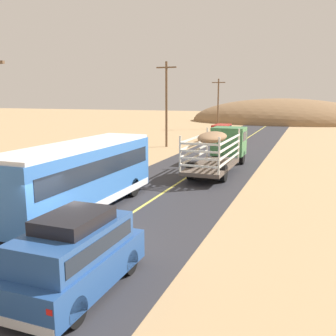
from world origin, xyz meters
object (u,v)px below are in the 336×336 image
object	(u,v)px
livestock_truck	(223,145)
bus	(80,175)
car_far	(222,132)
power_pole_mid	(166,102)
power_pole_far	(218,102)
suv_near	(76,254)

from	to	relation	value
livestock_truck	bus	bearing A→B (deg)	-106.58
car_far	power_pole_mid	size ratio (longest dim) A/B	0.52
bus	power_pole_mid	distance (m)	23.41
car_far	power_pole_far	distance (m)	16.60
suv_near	power_pole_mid	size ratio (longest dim) A/B	0.52
car_far	power_pole_far	world-z (taller)	power_pole_far
livestock_truck	suv_near	bearing A→B (deg)	-89.14
livestock_truck	bus	world-z (taller)	bus
car_far	power_pole_mid	world-z (taller)	power_pole_mid
power_pole_far	power_pole_mid	bearing A→B (deg)	-90.00
livestock_truck	power_pole_mid	world-z (taller)	power_pole_mid
bus	power_pole_far	distance (m)	46.53
bus	livestock_truck	bearing A→B (deg)	73.42
car_far	suv_near	bearing A→B (deg)	-83.25
livestock_truck	power_pole_far	size ratio (longest dim) A/B	1.20
suv_near	livestock_truck	world-z (taller)	livestock_truck
livestock_truck	power_pole_mid	bearing A→B (deg)	130.11
suv_near	bus	xyz separation A→B (m)	(-4.13, 6.42, 0.60)
livestock_truck	power_pole_far	distance (m)	34.44
suv_near	car_far	bearing A→B (deg)	96.75
power_pole_far	suv_near	bearing A→B (deg)	-80.72
livestock_truck	bus	distance (m)	13.48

